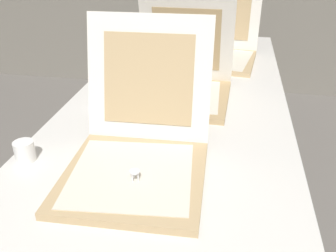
{
  "coord_description": "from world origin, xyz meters",
  "views": [
    {
      "loc": [
        0.2,
        -0.51,
        1.34
      ],
      "look_at": [
        0.02,
        0.49,
        0.79
      ],
      "focal_mm": 39.25,
      "sensor_mm": 36.0,
      "label": 1
    }
  ],
  "objects": [
    {
      "name": "pizza_box_front",
      "position": [
        -0.04,
        0.33,
        0.79
      ],
      "size": [
        0.4,
        0.49,
        0.39
      ],
      "rotation": [
        0.0,
        0.0,
        0.03
      ],
      "color": "tan",
      "rests_on": "table"
    },
    {
      "name": "cup_white_near_left",
      "position": [
        -0.38,
        0.32,
        0.76
      ],
      "size": [
        0.06,
        0.06,
        0.06
      ],
      "primitive_type": "cylinder",
      "color": "white",
      "rests_on": "table"
    },
    {
      "name": "cup_white_mid",
      "position": [
        -0.3,
        0.73,
        0.76
      ],
      "size": [
        0.06,
        0.06,
        0.06
      ],
      "primitive_type": "cylinder",
      "color": "white",
      "rests_on": "table"
    },
    {
      "name": "pizza_box_back",
      "position": [
        0.12,
        1.39,
        0.79
      ],
      "size": [
        0.42,
        0.43,
        0.4
      ],
      "rotation": [
        0.0,
        0.0,
        -0.1
      ],
      "color": "tan",
      "rests_on": "table"
    },
    {
      "name": "cup_white_far",
      "position": [
        -0.21,
        1.09,
        0.76
      ],
      "size": [
        0.06,
        0.06,
        0.06
      ],
      "primitive_type": "cylinder",
      "color": "white",
      "rests_on": "table"
    },
    {
      "name": "table",
      "position": [
        0.0,
        0.68,
        0.69
      ],
      "size": [
        0.86,
        2.46,
        0.73
      ],
      "color": "silver",
      "rests_on": "ground"
    },
    {
      "name": "pizza_box_middle",
      "position": [
        0.01,
        0.87,
        0.79
      ],
      "size": [
        0.39,
        0.4,
        0.39
      ],
      "rotation": [
        0.0,
        0.0,
        -0.03
      ],
      "color": "tan",
      "rests_on": "table"
    }
  ]
}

